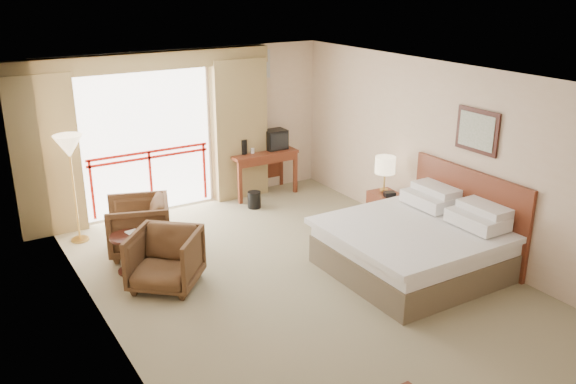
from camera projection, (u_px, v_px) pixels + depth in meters
floor at (299, 279)px, 8.15m from camera, size 7.00×7.00×0.00m
ceiling at (300, 77)px, 7.24m from camera, size 7.00×7.00×0.00m
wall_back at (191, 128)px, 10.52m from camera, size 5.00×0.00×5.00m
wall_front at (532, 305)px, 4.88m from camera, size 5.00×0.00×5.00m
wall_left at (101, 224)px, 6.48m from camera, size 0.00×7.00×7.00m
wall_right at (443, 155)px, 8.92m from camera, size 0.00×7.00×7.00m
balcony_door at (148, 143)px, 10.16m from camera, size 2.40×0.00×2.40m
balcony_railing at (150, 166)px, 10.27m from camera, size 2.09×0.03×1.02m
curtain_left at (45, 156)px, 9.23m from camera, size 1.00×0.26×2.50m
curtain_right at (239, 129)px, 10.84m from camera, size 1.00×0.26×2.50m
valance at (143, 62)px, 9.62m from camera, size 4.40×0.22×0.28m
hvac_vent at (257, 64)px, 10.79m from camera, size 0.50×0.04×0.50m
bed at (415, 246)px, 8.28m from camera, size 2.13×2.06×0.97m
headboard at (468, 213)px, 8.65m from camera, size 0.06×2.10×1.30m
framed_art at (477, 131)px, 8.26m from camera, size 0.04×0.72×0.60m
nightstand at (385, 210)px, 9.75m from camera, size 0.45×0.52×0.58m
table_lamp at (385, 166)px, 9.54m from camera, size 0.32×0.32×0.57m
phone at (390, 194)px, 9.49m from camera, size 0.20×0.18×0.07m
desk at (260, 160)px, 11.19m from camera, size 1.26×0.61×0.82m
tv at (275, 139)px, 11.17m from camera, size 0.40×0.32×0.36m
coffee_maker at (244, 147)px, 10.87m from camera, size 0.15×0.15×0.27m
cup at (253, 151)px, 10.93m from camera, size 0.07×0.07×0.10m
wastebasket at (254, 200)px, 10.62m from camera, size 0.27×0.27×0.29m
armchair_far at (141, 251)px, 8.98m from camera, size 1.12×1.11×0.81m
armchair_near at (167, 286)px, 7.98m from camera, size 1.18×1.18×0.77m
side_table at (129, 247)px, 8.24m from camera, size 0.50×0.50×0.54m
book at (128, 235)px, 8.18m from camera, size 0.20×0.24×0.02m
floor_lamp at (69, 151)px, 8.88m from camera, size 0.42×0.42×1.66m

